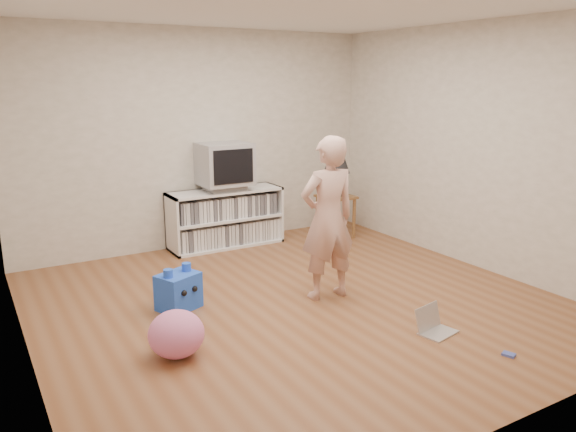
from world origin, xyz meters
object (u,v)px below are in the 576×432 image
(plush_pink, at_px, (176,334))
(table_lamp, at_px, (337,165))
(crt_tv, at_px, (224,164))
(dvd_deck, at_px, (225,187))
(media_unit, at_px, (225,218))
(laptop, at_px, (433,325))
(plush_blue, at_px, (179,291))
(person, at_px, (328,219))
(side_table, at_px, (336,206))

(plush_pink, bearing_deg, table_lamp, 35.48)
(crt_tv, bearing_deg, dvd_deck, 90.00)
(media_unit, bearing_deg, crt_tv, -90.00)
(laptop, xyz_separation_m, plush_pink, (-1.94, 0.67, 0.12))
(dvd_deck, relative_size, plush_blue, 1.06)
(table_lamp, bearing_deg, plush_blue, -154.60)
(dvd_deck, bearing_deg, crt_tv, -90.00)
(media_unit, height_order, laptop, media_unit)
(crt_tv, height_order, person, person)
(person, bearing_deg, laptop, 110.30)
(laptop, bearing_deg, side_table, 58.98)
(crt_tv, xyz_separation_m, plush_blue, (-1.19, -1.59, -0.85))
(media_unit, bearing_deg, dvd_deck, -90.00)
(crt_tv, distance_m, laptop, 3.28)
(person, distance_m, laptop, 1.32)
(crt_tv, height_order, plush_blue, crt_tv)
(media_unit, relative_size, laptop, 4.09)
(side_table, relative_size, table_lamp, 1.07)
(media_unit, distance_m, person, 2.09)
(crt_tv, xyz_separation_m, side_table, (1.39, -0.37, -0.60))
(media_unit, xyz_separation_m, plush_pink, (-1.51, -2.46, -0.17))
(dvd_deck, distance_m, person, 2.04)
(media_unit, distance_m, table_lamp, 1.56)
(table_lamp, xyz_separation_m, person, (-1.28, -1.67, -0.18))
(table_lamp, height_order, plush_pink, table_lamp)
(laptop, bearing_deg, dvd_deck, 86.22)
(plush_blue, bearing_deg, table_lamp, 2.46)
(side_table, height_order, person, person)
(table_lamp, distance_m, laptop, 3.04)
(dvd_deck, height_order, table_lamp, table_lamp)
(media_unit, distance_m, plush_blue, 2.01)
(dvd_deck, distance_m, plush_blue, 2.07)
(crt_tv, height_order, laptop, crt_tv)
(media_unit, height_order, table_lamp, table_lamp)
(table_lamp, relative_size, plush_blue, 1.22)
(dvd_deck, height_order, side_table, dvd_deck)
(side_table, distance_m, table_lamp, 0.53)
(media_unit, bearing_deg, side_table, -15.48)
(plush_pink, bearing_deg, person, 14.07)
(table_lamp, xyz_separation_m, plush_pink, (-2.91, -2.07, -0.76))
(media_unit, bearing_deg, plush_blue, -126.46)
(plush_blue, bearing_deg, crt_tv, 30.28)
(table_lamp, distance_m, plush_blue, 2.96)
(side_table, bearing_deg, media_unit, 164.52)
(table_lamp, bearing_deg, media_unit, 164.52)
(plush_pink, bearing_deg, plush_blue, 69.09)
(side_table, distance_m, laptop, 2.93)
(crt_tv, distance_m, plush_blue, 2.16)
(crt_tv, height_order, plush_pink, crt_tv)
(person, distance_m, plush_blue, 1.50)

